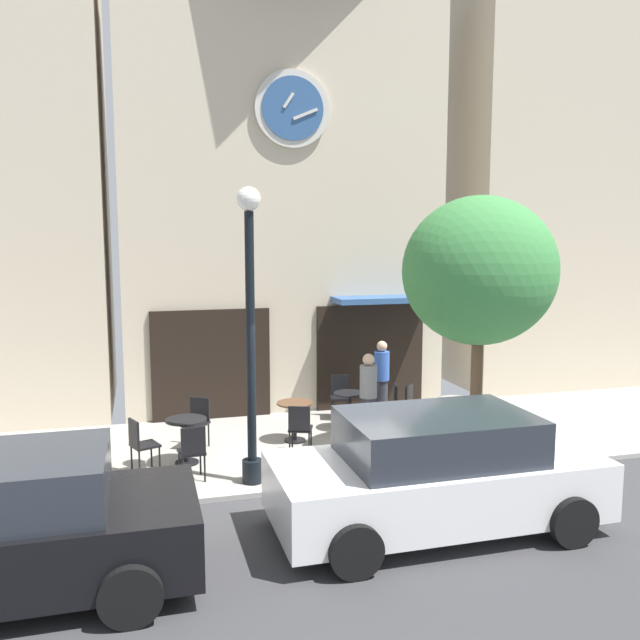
{
  "coord_description": "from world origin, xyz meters",
  "views": [
    {
      "loc": [
        -2.84,
        -9.23,
        3.87
      ],
      "look_at": [
        0.28,
        2.22,
        2.3
      ],
      "focal_mm": 37.07,
      "sensor_mm": 36.0,
      "label": 1
    }
  ],
  "objects_px": {
    "cafe_chair_right_end": "(340,393)",
    "pedestrian_grey": "(368,397)",
    "cafe_table_center": "(455,411)",
    "parked_car_white": "(436,473)",
    "cafe_chair_near_tree": "(140,441)",
    "cafe_table_center_left": "(350,405)",
    "street_tree": "(480,271)",
    "pedestrian_blue": "(381,379)",
    "street_lamp": "(251,336)",
    "cafe_chair_outer": "(414,404)",
    "cafe_chair_near_lamp": "(391,403)",
    "cafe_table_near_curb": "(295,414)",
    "cafe_chair_corner": "(198,419)",
    "cafe_table_center_right": "(186,432)",
    "cafe_chair_facing_street": "(192,449)",
    "cafe_chair_under_awning": "(300,426)"
  },
  "relations": [
    {
      "from": "cafe_chair_under_awning",
      "to": "pedestrian_grey",
      "type": "height_order",
      "value": "pedestrian_grey"
    },
    {
      "from": "street_tree",
      "to": "cafe_chair_facing_street",
      "type": "relative_size",
      "value": 4.99
    },
    {
      "from": "cafe_table_center_left",
      "to": "cafe_chair_outer",
      "type": "distance_m",
      "value": 1.26
    },
    {
      "from": "street_lamp",
      "to": "cafe_chair_outer",
      "type": "bearing_deg",
      "value": 28.14
    },
    {
      "from": "cafe_table_near_curb",
      "to": "pedestrian_blue",
      "type": "height_order",
      "value": "pedestrian_blue"
    },
    {
      "from": "cafe_table_center_right",
      "to": "cafe_chair_right_end",
      "type": "distance_m",
      "value": 3.87
    },
    {
      "from": "cafe_chair_near_tree",
      "to": "cafe_table_center_left",
      "type": "bearing_deg",
      "value": 19.25
    },
    {
      "from": "pedestrian_blue",
      "to": "cafe_chair_corner",
      "type": "bearing_deg",
      "value": -168.66
    },
    {
      "from": "cafe_chair_right_end",
      "to": "pedestrian_grey",
      "type": "xyz_separation_m",
      "value": [
        0.03,
        -1.69,
        0.33
      ]
    },
    {
      "from": "cafe_table_center_right",
      "to": "pedestrian_grey",
      "type": "xyz_separation_m",
      "value": [
        3.34,
        0.3,
        0.32
      ]
    },
    {
      "from": "street_lamp",
      "to": "pedestrian_grey",
      "type": "distance_m",
      "value": 3.16
    },
    {
      "from": "cafe_chair_outer",
      "to": "cafe_chair_near_tree",
      "type": "bearing_deg",
      "value": -169.03
    },
    {
      "from": "cafe_table_center",
      "to": "cafe_chair_under_awning",
      "type": "xyz_separation_m",
      "value": [
        -3.08,
        -0.22,
        0.03
      ]
    },
    {
      "from": "cafe_table_center_right",
      "to": "cafe_chair_right_end",
      "type": "xyz_separation_m",
      "value": [
        3.31,
        1.99,
        -0.01
      ]
    },
    {
      "from": "cafe_chair_facing_street",
      "to": "cafe_table_center_right",
      "type": "bearing_deg",
      "value": 92.32
    },
    {
      "from": "street_tree",
      "to": "cafe_table_center",
      "type": "relative_size",
      "value": 6.03
    },
    {
      "from": "cafe_table_center_left",
      "to": "cafe_table_center",
      "type": "bearing_deg",
      "value": -29.26
    },
    {
      "from": "cafe_table_center",
      "to": "parked_car_white",
      "type": "relative_size",
      "value": 0.17
    },
    {
      "from": "street_tree",
      "to": "cafe_chair_outer",
      "type": "xyz_separation_m",
      "value": [
        -0.33,
        1.85,
        -2.71
      ]
    },
    {
      "from": "pedestrian_grey",
      "to": "pedestrian_blue",
      "type": "relative_size",
      "value": 1.0
    },
    {
      "from": "street_lamp",
      "to": "cafe_table_center",
      "type": "xyz_separation_m",
      "value": [
        4.1,
        1.27,
        -1.81
      ]
    },
    {
      "from": "cafe_table_center_left",
      "to": "cafe_chair_outer",
      "type": "xyz_separation_m",
      "value": [
        1.2,
        -0.39,
        0.03
      ]
    },
    {
      "from": "cafe_chair_right_end",
      "to": "cafe_chair_near_lamp",
      "type": "height_order",
      "value": "same"
    },
    {
      "from": "street_lamp",
      "to": "cafe_chair_facing_street",
      "type": "relative_size",
      "value": 5.06
    },
    {
      "from": "cafe_table_center",
      "to": "cafe_chair_near_lamp",
      "type": "relative_size",
      "value": 0.83
    },
    {
      "from": "cafe_table_center",
      "to": "pedestrian_grey",
      "type": "height_order",
      "value": "pedestrian_grey"
    },
    {
      "from": "cafe_table_center",
      "to": "pedestrian_grey",
      "type": "relative_size",
      "value": 0.45
    },
    {
      "from": "cafe_chair_right_end",
      "to": "cafe_chair_corner",
      "type": "bearing_deg",
      "value": -159.2
    },
    {
      "from": "cafe_table_near_curb",
      "to": "cafe_table_center",
      "type": "distance_m",
      "value": 3.04
    },
    {
      "from": "cafe_chair_facing_street",
      "to": "pedestrian_grey",
      "type": "height_order",
      "value": "pedestrian_grey"
    },
    {
      "from": "cafe_chair_under_awning",
      "to": "cafe_table_near_curb",
      "type": "bearing_deg",
      "value": 83.38
    },
    {
      "from": "cafe_table_center_right",
      "to": "parked_car_white",
      "type": "xyz_separation_m",
      "value": [
        2.99,
        -3.39,
        0.22
      ]
    },
    {
      "from": "cafe_table_center_left",
      "to": "cafe_table_near_curb",
      "type": "bearing_deg",
      "value": -159.91
    },
    {
      "from": "cafe_table_near_curb",
      "to": "cafe_chair_corner",
      "type": "xyz_separation_m",
      "value": [
        -1.78,
        0.14,
        0.01
      ]
    },
    {
      "from": "pedestrian_grey",
      "to": "cafe_chair_near_lamp",
      "type": "bearing_deg",
      "value": 42.37
    },
    {
      "from": "cafe_table_center",
      "to": "cafe_chair_under_awning",
      "type": "distance_m",
      "value": 3.09
    },
    {
      "from": "street_lamp",
      "to": "cafe_chair_right_end",
      "type": "relative_size",
      "value": 5.06
    },
    {
      "from": "cafe_chair_right_end",
      "to": "cafe_table_center_right",
      "type": "bearing_deg",
      "value": -149.0
    },
    {
      "from": "street_tree",
      "to": "cafe_table_center_right",
      "type": "height_order",
      "value": "street_tree"
    },
    {
      "from": "cafe_table_center_right",
      "to": "cafe_chair_outer",
      "type": "distance_m",
      "value": 4.51
    },
    {
      "from": "street_tree",
      "to": "pedestrian_blue",
      "type": "xyz_separation_m",
      "value": [
        -0.69,
        2.71,
        -2.37
      ]
    },
    {
      "from": "street_tree",
      "to": "cafe_table_center_right",
      "type": "distance_m",
      "value": 5.6
    },
    {
      "from": "cafe_table_center_right",
      "to": "cafe_chair_corner",
      "type": "xyz_separation_m",
      "value": [
        0.26,
        0.83,
        -0.01
      ]
    },
    {
      "from": "pedestrian_blue",
      "to": "pedestrian_grey",
      "type": "bearing_deg",
      "value": -119.94
    },
    {
      "from": "parked_car_white",
      "to": "cafe_chair_facing_street",
      "type": "bearing_deg",
      "value": 139.36
    },
    {
      "from": "pedestrian_grey",
      "to": "cafe_table_center_right",
      "type": "bearing_deg",
      "value": -174.92
    },
    {
      "from": "cafe_table_center",
      "to": "cafe_chair_near_lamp",
      "type": "height_order",
      "value": "cafe_chair_near_lamp"
    },
    {
      "from": "cafe_table_center_right",
      "to": "cafe_chair_right_end",
      "type": "height_order",
      "value": "cafe_chair_right_end"
    },
    {
      "from": "cafe_chair_outer",
      "to": "pedestrian_grey",
      "type": "height_order",
      "value": "pedestrian_grey"
    },
    {
      "from": "street_tree",
      "to": "cafe_chair_near_tree",
      "type": "distance_m",
      "value": 6.22
    }
  ]
}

